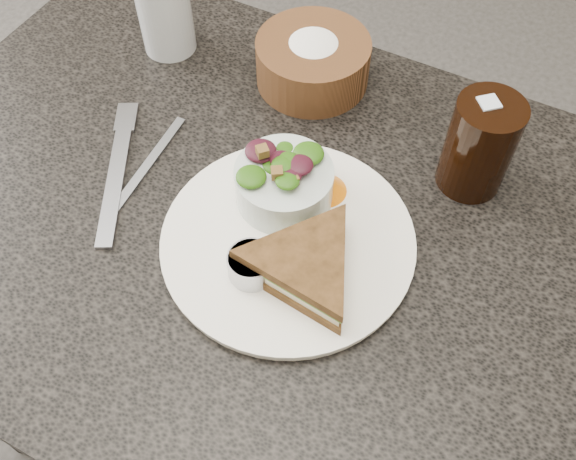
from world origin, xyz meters
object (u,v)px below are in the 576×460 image
(bread_basket, at_px, (313,55))
(dressing_ramekin, at_px, (251,265))
(cola_glass, at_px, (481,142))
(dining_table, at_px, (268,346))
(salad_bowl, at_px, (284,179))
(water_glass, at_px, (165,14))
(dinner_plate, at_px, (288,242))
(sandwich, at_px, (305,266))

(bread_basket, bearing_deg, dressing_ramekin, -75.19)
(bread_basket, distance_m, cola_glass, 0.27)
(dining_table, distance_m, cola_glass, 0.52)
(salad_bowl, relative_size, cola_glass, 0.84)
(dining_table, relative_size, salad_bowl, 8.57)
(salad_bowl, xyz_separation_m, water_glass, (-0.29, 0.18, 0.01))
(salad_bowl, distance_m, bread_basket, 0.22)
(salad_bowl, distance_m, cola_glass, 0.24)
(dinner_plate, height_order, bread_basket, bread_basket)
(dining_table, relative_size, dinner_plate, 3.42)
(sandwich, bearing_deg, dinner_plate, 144.56)
(dressing_ramekin, distance_m, water_glass, 0.42)
(water_glass, bearing_deg, salad_bowl, -32.19)
(dining_table, bearing_deg, sandwich, -31.92)
(dressing_ramekin, bearing_deg, water_glass, 136.22)
(cola_glass, bearing_deg, water_glass, 175.28)
(dining_table, xyz_separation_m, water_glass, (-0.27, 0.21, 0.43))
(dining_table, height_order, dressing_ramekin, dressing_ramekin)
(dinner_plate, xyz_separation_m, dressing_ramekin, (-0.01, -0.06, 0.02))
(dinner_plate, relative_size, water_glass, 2.54)
(dining_table, xyz_separation_m, cola_glass, (0.20, 0.17, 0.44))
(dressing_ramekin, distance_m, cola_glass, 0.31)
(dinner_plate, bearing_deg, sandwich, -41.68)
(bread_basket, bearing_deg, dining_table, -78.23)
(dressing_ramekin, height_order, water_glass, water_glass)
(dressing_ramekin, relative_size, bread_basket, 0.34)
(dinner_plate, bearing_deg, salad_bowl, 122.11)
(dining_table, relative_size, bread_basket, 6.37)
(water_glass, bearing_deg, sandwich, -36.72)
(water_glass, bearing_deg, dressing_ramekin, -43.78)
(dinner_plate, xyz_separation_m, bread_basket, (-0.10, 0.26, 0.04))
(dining_table, bearing_deg, water_glass, 141.80)
(dining_table, relative_size, sandwich, 6.09)
(bread_basket, bearing_deg, salad_bowl, -72.36)
(dressing_ramekin, xyz_separation_m, water_glass, (-0.30, 0.29, 0.03))
(dressing_ramekin, relative_size, cola_glass, 0.38)
(sandwich, xyz_separation_m, water_glass, (-0.36, 0.27, 0.02))
(dinner_plate, bearing_deg, dressing_ramekin, -103.71)
(dinner_plate, distance_m, sandwich, 0.06)
(salad_bowl, relative_size, water_glass, 1.02)
(dinner_plate, xyz_separation_m, sandwich, (0.04, -0.04, 0.03))
(cola_glass, bearing_deg, salad_bowl, -143.07)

